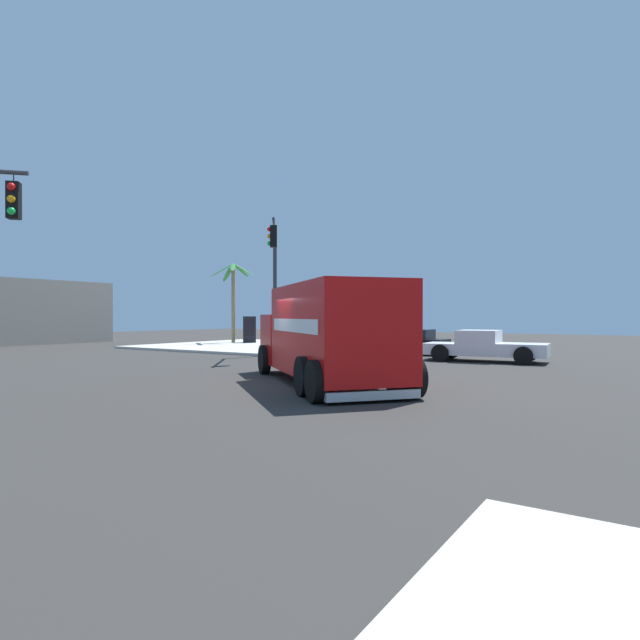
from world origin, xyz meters
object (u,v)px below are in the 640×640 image
at_px(traffic_light_secondary, 274,269).
at_px(pickup_white, 483,345).
at_px(sedan_black, 407,342).
at_px(palm_tree_far, 233,290).
at_px(vending_machine_red, 249,329).
at_px(delivery_truck, 327,333).

xyz_separation_m(traffic_light_secondary, pickup_white, (3.16, -9.22, -3.56)).
xyz_separation_m(pickup_white, sedan_black, (2.42, 4.70, -0.10)).
height_order(sedan_black, palm_tree_far, palm_tree_far).
bearing_deg(vending_machine_red, delivery_truck, -133.20).
bearing_deg(traffic_light_secondary, palm_tree_far, 52.14).
bearing_deg(pickup_white, traffic_light_secondary, 108.89).
relative_size(sedan_black, palm_tree_far, 0.78).
bearing_deg(delivery_truck, pickup_white, -9.13).
bearing_deg(pickup_white, palm_tree_far, 77.30).
bearing_deg(vending_machine_red, pickup_white, -105.29).
distance_m(sedan_black, vending_machine_red, 13.32).
distance_m(delivery_truck, palm_tree_far, 22.52).
relative_size(pickup_white, vending_machine_red, 2.89).
bearing_deg(vending_machine_red, traffic_light_secondary, -133.12).
bearing_deg(sedan_black, traffic_light_secondary, 140.94).
bearing_deg(sedan_black, palm_tree_far, 82.68).
xyz_separation_m(traffic_light_secondary, palm_tree_far, (7.37, 9.49, -0.40)).
bearing_deg(vending_machine_red, palm_tree_far, 124.89).
relative_size(pickup_white, sedan_black, 1.22).
distance_m(pickup_white, sedan_black, 5.29).
height_order(vending_machine_red, palm_tree_far, palm_tree_far).
distance_m(delivery_truck, pickup_white, 10.45).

